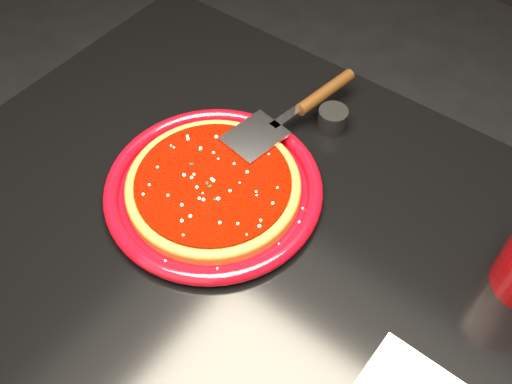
% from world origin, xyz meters
% --- Properties ---
extents(table, '(1.20, 0.80, 0.75)m').
position_xyz_m(table, '(0.00, 0.00, 0.38)').
color(table, black).
rests_on(table, floor).
extents(plate, '(0.42, 0.42, 0.03)m').
position_xyz_m(plate, '(-0.17, 0.02, 0.76)').
color(plate, maroon).
rests_on(plate, table).
extents(pizza_crust, '(0.33, 0.33, 0.01)m').
position_xyz_m(pizza_crust, '(-0.17, 0.02, 0.77)').
color(pizza_crust, brown).
rests_on(pizza_crust, plate).
extents(pizza_crust_rim, '(0.33, 0.33, 0.02)m').
position_xyz_m(pizza_crust_rim, '(-0.17, 0.02, 0.77)').
color(pizza_crust_rim, brown).
rests_on(pizza_crust_rim, plate).
extents(pizza_sauce, '(0.30, 0.30, 0.01)m').
position_xyz_m(pizza_sauce, '(-0.17, 0.02, 0.78)').
color(pizza_sauce, '#680900').
rests_on(pizza_sauce, plate).
extents(parmesan_dusting, '(0.23, 0.23, 0.01)m').
position_xyz_m(parmesan_dusting, '(-0.17, 0.02, 0.78)').
color(parmesan_dusting, '#FFF5CB').
rests_on(parmesan_dusting, plate).
extents(basil_flecks, '(0.21, 0.21, 0.00)m').
position_xyz_m(basil_flecks, '(-0.17, 0.02, 0.78)').
color(basil_flecks, black).
rests_on(basil_flecks, plate).
extents(pizza_server, '(0.14, 0.33, 0.02)m').
position_xyz_m(pizza_server, '(-0.15, 0.21, 0.79)').
color(pizza_server, silver).
rests_on(pizza_server, plate).
extents(ramekin, '(0.06, 0.06, 0.04)m').
position_xyz_m(ramekin, '(-0.10, 0.26, 0.77)').
color(ramekin, black).
rests_on(ramekin, table).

